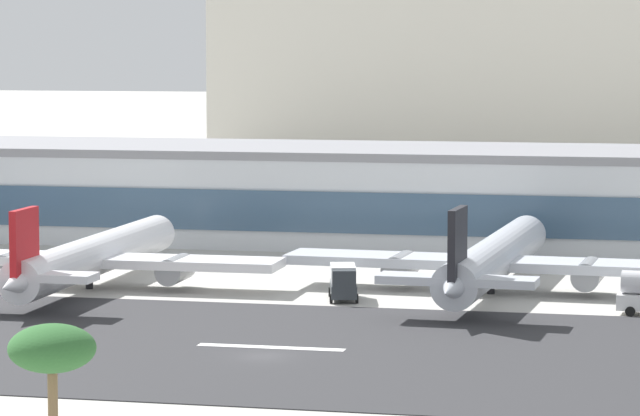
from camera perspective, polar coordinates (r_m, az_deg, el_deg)
The scene contains 9 objects.
ground_plane at distance 130.03m, azimuth -1.93°, elevation -5.09°, with size 1400.00×1400.00×0.00m, color #B2AFA8.
runway_strip at distance 133.53m, azimuth -1.54°, elevation -4.79°, with size 800.00×43.24×0.08m, color #2D2D30.
runway_centreline_dash_4 at distance 133.60m, azimuth -1.68°, elevation -4.76°, with size 12.00×1.20×0.01m, color white.
terminal_building at distance 205.30m, azimuth 1.73°, elevation 0.48°, with size 188.64×26.55×11.61m.
distant_hotel_block at distance 351.83m, azimuth 7.34°, elevation 4.71°, with size 132.39×34.04×37.86m, color beige.
airliner_red_tail_gate_1 at distance 167.04m, azimuth -7.84°, elevation -1.70°, with size 38.09×45.83×9.57m.
airliner_black_tail_gate_2 at distance 163.02m, azimuth 5.86°, elevation -1.80°, with size 41.33×47.95×10.00m.
service_box_truck_2 at distance 158.24m, azimuth 0.80°, elevation -2.51°, with size 3.81×6.40×3.25m.
palm_tree_0 at distance 80.89m, azimuth -9.11°, elevation -4.91°, with size 4.22×4.22×10.85m.
Camera 1 is at (32.05, -123.70, 24.08)m, focal length 94.00 mm.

